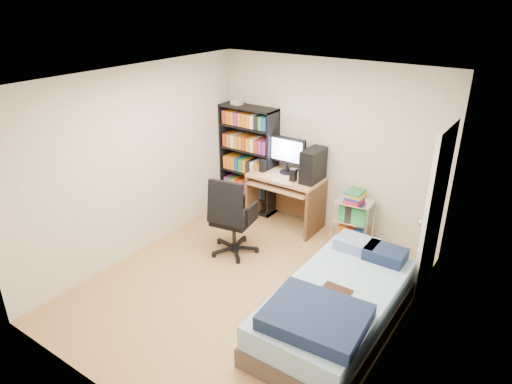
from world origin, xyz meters
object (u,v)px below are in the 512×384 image
Objects in this scene: office_chair at (232,230)px; media_shelf at (248,158)px; computer_desk at (294,181)px; bed at (336,307)px.

media_shelf is at bearing 106.89° from office_chair.
media_shelf reaches higher than office_chair.
computer_desk is 1.26m from office_chair.
media_shelf is 1.54m from office_chair.
bed is at bearing -37.26° from media_shelf.
office_chair is (-0.26, -1.18, -0.38)m from computer_desk.
computer_desk is (0.91, -0.12, -0.14)m from media_shelf.
computer_desk is at bearing 131.46° from bed.
media_shelf is 0.82× the size of bed.
computer_desk is 1.21× the size of office_chair.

